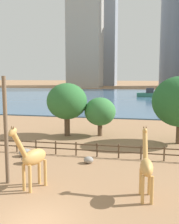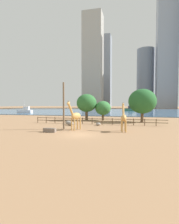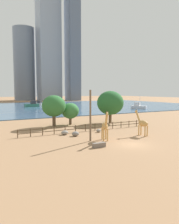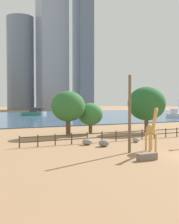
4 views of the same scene
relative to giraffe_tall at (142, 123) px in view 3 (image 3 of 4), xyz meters
name	(u,v)px [view 3 (image 3 of 4)]	position (x,y,z in m)	size (l,w,h in m)	color
ground_plane	(20,107)	(-5.50, 75.86, -2.04)	(400.00, 400.00, 0.00)	#9E7551
harbor_water	(21,107)	(-5.50, 72.86, -1.94)	(180.00, 86.00, 0.20)	#3D6084
giraffe_tall	(142,123)	(0.00, 0.00, 0.00)	(0.97, 2.94, 4.31)	tan
giraffe_companion	(105,126)	(-7.37, -0.17, 0.13)	(1.72, 3.12, 4.56)	tan
utility_pole	(90,116)	(-9.52, 0.43, 1.71)	(0.28, 0.28, 7.50)	brown
boulder_near_fence	(65,133)	(-11.06, 6.63, -1.68)	(1.23, 0.96, 0.72)	gray
boulder_by_pole	(99,131)	(-4.87, 5.88, -1.74)	(0.84, 0.78, 0.58)	gray
boulder_small	(75,134)	(-9.93, 4.77, -1.65)	(1.19, 1.02, 0.77)	gray
feeding_trough	(99,145)	(-10.22, -3.20, -1.74)	(1.80, 0.60, 0.60)	#72665B
enclosure_fence	(88,127)	(-5.94, 7.86, -1.28)	(26.12, 0.14, 1.30)	#4C3826
tree_left_large	(54,106)	(-9.72, 15.89, 2.22)	(4.92, 4.92, 6.50)	brown
tree_center_broad	(110,103)	(3.42, 14.63, 2.59)	(6.10, 6.10, 7.38)	brown
tree_right_tall	(70,111)	(-5.73, 16.61, 0.97)	(3.82, 3.82, 4.75)	brown
boat_ferry	(32,105)	(-0.23, 73.86, -0.87)	(6.51, 2.44, 2.84)	#337259
boat_tug	(139,106)	(35.21, 41.43, -0.91)	(5.13, 6.38, 5.53)	silver
boat_barge	(39,104)	(5.18, 82.72, -1.02)	(4.53, 5.61, 4.87)	silver
skyline_tower_needle	(24,65)	(14.26, 156.52, 26.96)	(17.05, 17.05, 58.00)	slate
skyline_block_central	(48,35)	(31.21, 145.26, 49.71)	(16.93, 14.60, 103.49)	#939EAD
skyline_block_right	(72,32)	(47.37, 134.48, 51.67)	(8.95, 12.52, 107.42)	slate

